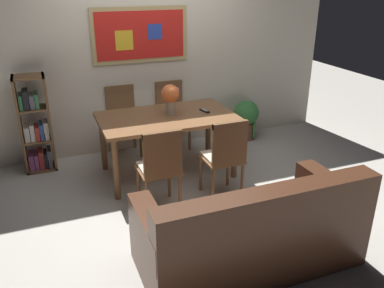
% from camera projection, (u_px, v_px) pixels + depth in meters
% --- Properties ---
extents(ground_plane, '(12.00, 12.00, 0.00)m').
position_uv_depth(ground_plane, '(190.00, 188.00, 4.59)').
color(ground_plane, '#B7B2A8').
extents(wall_back_with_painting, '(5.20, 0.14, 2.60)m').
position_uv_depth(wall_back_with_painting, '(150.00, 52.00, 5.32)').
color(wall_back_with_painting, beige).
rests_on(wall_back_with_painting, ground_plane).
extents(dining_table, '(1.56, 0.94, 0.74)m').
position_uv_depth(dining_table, '(167.00, 123.00, 4.70)').
color(dining_table, brown).
rests_on(dining_table, ground_plane).
extents(dining_chair_far_right, '(0.40, 0.41, 0.91)m').
position_uv_depth(dining_chair_far_right, '(171.00, 109.00, 5.55)').
color(dining_chair_far_right, brown).
rests_on(dining_chair_far_right, ground_plane).
extents(dining_chair_far_left, '(0.40, 0.41, 0.91)m').
position_uv_depth(dining_chair_far_left, '(122.00, 115.00, 5.33)').
color(dining_chair_far_left, brown).
rests_on(dining_chair_far_left, ground_plane).
extents(dining_chair_near_right, '(0.40, 0.41, 0.91)m').
position_uv_depth(dining_chair_near_right, '(225.00, 153.00, 4.18)').
color(dining_chair_near_right, brown).
rests_on(dining_chair_near_right, ground_plane).
extents(dining_chair_near_left, '(0.40, 0.41, 0.91)m').
position_uv_depth(dining_chair_near_left, '(160.00, 164.00, 3.94)').
color(dining_chair_near_left, brown).
rests_on(dining_chair_near_left, ground_plane).
extents(leather_couch, '(1.80, 0.84, 0.84)m').
position_uv_depth(leather_couch, '(251.00, 233.00, 3.26)').
color(leather_couch, '#472819').
rests_on(leather_couch, ground_plane).
extents(bookshelf, '(0.36, 0.28, 1.19)m').
position_uv_depth(bookshelf, '(36.00, 129.00, 4.85)').
color(bookshelf, brown).
rests_on(bookshelf, ground_plane).
extents(potted_ivy, '(0.37, 0.37, 0.60)m').
position_uv_depth(potted_ivy, '(246.00, 118.00, 5.88)').
color(potted_ivy, brown).
rests_on(potted_ivy, ground_plane).
extents(flower_vase, '(0.22, 0.21, 0.35)m').
position_uv_depth(flower_vase, '(170.00, 96.00, 4.66)').
color(flower_vase, tan).
rests_on(flower_vase, dining_table).
extents(tv_remote, '(0.08, 0.16, 0.02)m').
position_uv_depth(tv_remote, '(204.00, 111.00, 4.81)').
color(tv_remote, black).
rests_on(tv_remote, dining_table).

